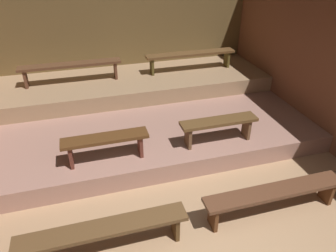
{
  "coord_description": "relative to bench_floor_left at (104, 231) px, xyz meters",
  "views": [
    {
      "loc": [
        -1.09,
        -1.79,
        3.2
      ],
      "look_at": [
        0.17,
        2.57,
        0.52
      ],
      "focal_mm": 33.65,
      "sensor_mm": 36.0,
      "label": 1
    }
  ],
  "objects": [
    {
      "name": "ground",
      "position": [
        1.11,
        1.93,
        -0.38
      ],
      "size": [
        6.55,
        6.24,
        0.08
      ],
      "primitive_type": "cube",
      "color": "tan"
    },
    {
      "name": "wall_back",
      "position": [
        1.11,
        4.68,
        0.88
      ],
      "size": [
        6.55,
        0.06,
        2.44
      ],
      "primitive_type": "cube",
      "color": "brown",
      "rests_on": "ground"
    },
    {
      "name": "wall_right",
      "position": [
        4.01,
        1.93,
        0.88
      ],
      "size": [
        0.06,
        6.24,
        2.44
      ],
      "primitive_type": "cube",
      "color": "brown",
      "rests_on": "ground"
    },
    {
      "name": "platform_lower",
      "position": [
        1.11,
        2.81,
        -0.18
      ],
      "size": [
        5.75,
        3.67,
        0.32
      ],
      "primitive_type": "cube",
      "color": "#A67969",
      "rests_on": "ground"
    },
    {
      "name": "platform_middle",
      "position": [
        1.11,
        3.8,
        0.14
      ],
      "size": [
        5.75,
        1.69,
        0.32
      ],
      "primitive_type": "cube",
      "color": "tan",
      "rests_on": "platform_lower"
    },
    {
      "name": "bench_floor_left",
      "position": [
        0.0,
        0.0,
        0.0
      ],
      "size": [
        1.96,
        0.28,
        0.41
      ],
      "color": "brown",
      "rests_on": "ground"
    },
    {
      "name": "bench_floor_right",
      "position": [
        2.22,
        0.0,
        0.0
      ],
      "size": [
        1.96,
        0.28,
        0.41
      ],
      "color": "brown",
      "rests_on": "ground"
    },
    {
      "name": "bench_lower_left",
      "position": [
        0.21,
        1.39,
        0.3
      ],
      "size": [
        1.27,
        0.28,
        0.41
      ],
      "color": "#553318",
      "rests_on": "platform_lower"
    },
    {
      "name": "bench_lower_right",
      "position": [
        2.02,
        1.39,
        0.3
      ],
      "size": [
        1.27,
        0.28,
        0.41
      ],
      "color": "brown",
      "rests_on": "platform_lower"
    },
    {
      "name": "bench_middle_left",
      "position": [
        -0.19,
        3.87,
        0.64
      ],
      "size": [
        2.04,
        0.28,
        0.41
      ],
      "color": "brown",
      "rests_on": "platform_middle"
    },
    {
      "name": "bench_middle_right",
      "position": [
        2.41,
        3.87,
        0.64
      ],
      "size": [
        2.04,
        0.28,
        0.41
      ],
      "color": "brown",
      "rests_on": "platform_middle"
    }
  ]
}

